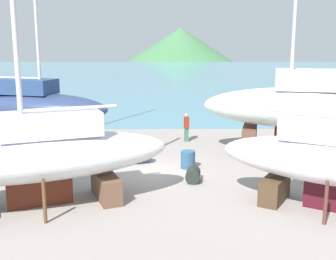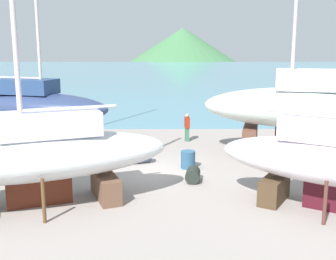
# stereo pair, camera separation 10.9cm
# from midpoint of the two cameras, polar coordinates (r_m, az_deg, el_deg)

# --- Properties ---
(ground_plane) EXTENTS (43.99, 43.99, 0.00)m
(ground_plane) POSITION_cam_midpoint_polar(r_m,az_deg,el_deg) (17.67, -1.75, -6.97)
(ground_plane) COLOR gray
(sea_water) EXTENTS (148.67, 109.24, 0.01)m
(sea_water) POSITION_cam_midpoint_polar(r_m,az_deg,el_deg) (82.56, -0.68, 7.66)
(sea_water) COLOR teal
(sea_water) RESTS_ON ground
(headland_hill) EXTENTS (82.63, 82.63, 25.95)m
(headland_hill) POSITION_cam_midpoint_polar(r_m,az_deg,el_deg) (194.99, 2.03, 9.91)
(headland_hill) COLOR #407347
(headland_hill) RESTS_ON ground
(sailboat_small_center) EXTENTS (10.20, 5.49, 16.72)m
(sailboat_small_center) POSITION_cam_midpoint_polar(r_m,az_deg,el_deg) (22.26, 17.71, 3.02)
(sailboat_small_center) COLOR brown
(sailboat_small_center) RESTS_ON ground
(sailboat_large_starboard) EXTENTS (9.68, 5.87, 13.11)m
(sailboat_large_starboard) POSITION_cam_midpoint_polar(r_m,az_deg,el_deg) (15.14, -16.92, -3.29)
(sailboat_large_starboard) COLOR brown
(sailboat_large_starboard) RESTS_ON ground
(sailboat_mid_port) EXTENTS (9.63, 5.44, 14.35)m
(sailboat_mid_port) POSITION_cam_midpoint_polar(r_m,az_deg,el_deg) (25.66, -17.49, 3.10)
(sailboat_mid_port) COLOR brown
(sailboat_mid_port) RESTS_ON ground
(sailboat_far_slipway) EXTENTS (7.85, 5.92, 13.00)m
(sailboat_far_slipway) POSITION_cam_midpoint_polar(r_m,az_deg,el_deg) (15.09, 21.71, -3.92)
(sailboat_far_slipway) COLOR #4B341A
(sailboat_far_slipway) RESTS_ON ground
(worker) EXTENTS (0.31, 0.47, 1.65)m
(worker) POSITION_cam_midpoint_polar(r_m,az_deg,el_deg) (24.66, 2.73, 0.41)
(worker) COLOR #396B51
(worker) RESTS_ON ground
(barrel_ochre) EXTENTS (1.08, 0.85, 0.57)m
(barrel_ochre) POSITION_cam_midpoint_polar(r_m,az_deg,el_deg) (20.28, -3.56, -3.70)
(barrel_ochre) COLOR #394662
(barrel_ochre) RESTS_ON ground
(barrel_tipped_right) EXTENTS (0.69, 0.69, 0.86)m
(barrel_tipped_right) POSITION_cam_midpoint_polar(r_m,az_deg,el_deg) (21.76, -8.94, -2.37)
(barrel_tipped_right) COLOR brown
(barrel_tipped_right) RESTS_ON ground
(barrel_by_slipway) EXTENTS (0.70, 0.93, 0.59)m
(barrel_by_slipway) POSITION_cam_midpoint_polar(r_m,az_deg,el_deg) (17.58, 3.56, -6.07)
(barrel_by_slipway) COLOR #212824
(barrel_by_slipway) RESTS_ON ground
(barrel_tipped_left) EXTENTS (0.75, 0.75, 0.81)m
(barrel_tipped_left) POSITION_cam_midpoint_polar(r_m,az_deg,el_deg) (19.41, 2.89, -4.03)
(barrel_tipped_left) COLOR #2A5272
(barrel_tipped_left) RESTS_ON ground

